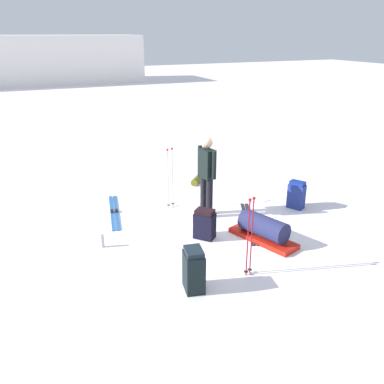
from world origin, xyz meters
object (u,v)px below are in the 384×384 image
at_px(ski_poles_planted_near, 250,233).
at_px(thermos_bottle, 102,241).
at_px(ski_pair_near, 250,222).
at_px(backpack_large_dark, 194,270).
at_px(sleeping_mat_rolled, 197,180).
at_px(backpack_small_spare, 205,224).
at_px(ski_pair_far, 114,212).
at_px(backpack_bright, 296,195).
at_px(ski_poles_planted_far, 170,175).
at_px(gear_sled, 263,229).
at_px(skier_standing, 207,173).

xyz_separation_m(ski_poles_planted_near, thermos_bottle, (-1.92, 1.87, -0.61)).
xyz_separation_m(ski_pair_near, backpack_large_dark, (-2.02, -1.63, 0.32)).
bearing_deg(sleeping_mat_rolled, ski_poles_planted_near, -104.68).
relative_size(backpack_small_spare, thermos_bottle, 2.22).
xyz_separation_m(ski_pair_far, backpack_large_dark, (0.36, -3.31, 0.32)).
distance_m(ski_pair_near, backpack_small_spare, 1.17).
relative_size(ski_pair_near, thermos_bottle, 7.10).
bearing_deg(ski_pair_near, ski_pair_far, 144.59).
height_order(backpack_small_spare, thermos_bottle, backpack_small_spare).
distance_m(ski_pair_far, backpack_bright, 4.00).
bearing_deg(thermos_bottle, backpack_large_dark, -63.27).
distance_m(backpack_small_spare, ski_poles_planted_far, 1.71).
bearing_deg(ski_pair_far, ski_poles_planted_far, -10.64).
relative_size(ski_pair_near, gear_sled, 1.31).
xyz_separation_m(backpack_small_spare, ski_poles_planted_far, (-0.03, 1.65, 0.47)).
bearing_deg(ski_poles_planted_near, ski_poles_planted_far, 91.94).
distance_m(ski_pair_far, backpack_small_spare, 2.27).
distance_m(skier_standing, backpack_bright, 2.13).
relative_size(backpack_large_dark, gear_sled, 0.48).
bearing_deg(ski_pair_far, skier_standing, -29.05).
bearing_deg(ski_poles_planted_near, sleeping_mat_rolled, 75.32).
bearing_deg(thermos_bottle, ski_poles_planted_near, -44.20).
relative_size(ski_pair_far, ski_poles_planted_far, 1.37).
height_order(ski_pair_far, ski_poles_planted_far, ski_poles_planted_far).
height_order(backpack_small_spare, gear_sled, backpack_small_spare).
xyz_separation_m(backpack_small_spare, thermos_bottle, (-1.84, 0.44, -0.15)).
relative_size(backpack_large_dark, backpack_bright, 1.10).
xyz_separation_m(backpack_large_dark, ski_poles_planted_near, (0.97, 0.02, 0.40)).
distance_m(gear_sled, thermos_bottle, 2.96).
xyz_separation_m(backpack_bright, sleeping_mat_rolled, (-1.28, 2.37, -0.21)).
relative_size(skier_standing, backpack_bright, 2.73).
relative_size(backpack_bright, ski_poles_planted_far, 0.46).
xyz_separation_m(backpack_bright, gear_sled, (-1.52, -0.99, -0.08)).
height_order(ski_poles_planted_far, thermos_bottle, ski_poles_planted_far).
height_order(skier_standing, backpack_large_dark, skier_standing).
relative_size(ski_pair_far, backpack_small_spare, 3.21).
bearing_deg(ski_poles_planted_far, backpack_small_spare, -89.02).
bearing_deg(ski_poles_planted_far, sleeping_mat_rolled, 43.81).
distance_m(backpack_bright, thermos_bottle, 4.31).
bearing_deg(backpack_bright, ski_poles_planted_far, 154.11).
relative_size(backpack_small_spare, ski_poles_planted_far, 0.43).
bearing_deg(ski_poles_planted_far, ski_poles_planted_near, -88.06).
relative_size(ski_pair_far, ski_poles_planted_near, 1.39).
height_order(ski_pair_near, backpack_bright, backpack_bright).
bearing_deg(ski_pair_far, ski_poles_planted_near, -68.07).
distance_m(backpack_large_dark, ski_poles_planted_far, 3.23).
bearing_deg(backpack_large_dark, ski_pair_far, 96.14).
height_order(ski_pair_far, backpack_large_dark, backpack_large_dark).
bearing_deg(backpack_small_spare, backpack_large_dark, -121.89).
bearing_deg(ski_pair_far, backpack_large_dark, -83.86).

